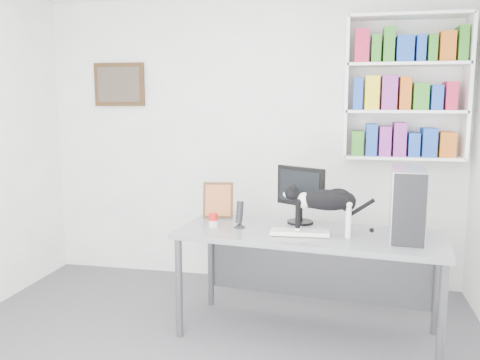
{
  "coord_description": "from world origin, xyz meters",
  "views": [
    {
      "loc": [
        0.9,
        -2.78,
        1.74
      ],
      "look_at": [
        0.01,
        1.53,
        1.05
      ],
      "focal_mm": 38.0,
      "sensor_mm": 36.0,
      "label": 1
    }
  ],
  "objects_px": {
    "cat": "(325,212)",
    "speaker": "(240,214)",
    "desk": "(308,284)",
    "keyboard": "(300,232)",
    "pc_tower": "(407,204)",
    "leaning_print": "(218,200)",
    "bookshelf": "(406,88)",
    "monitor": "(301,195)",
    "soup_can": "(213,220)"
  },
  "relations": [
    {
      "from": "pc_tower",
      "to": "speaker",
      "type": "height_order",
      "value": "pc_tower"
    },
    {
      "from": "bookshelf",
      "to": "speaker",
      "type": "relative_size",
      "value": 5.84
    },
    {
      "from": "leaning_print",
      "to": "pc_tower",
      "type": "bearing_deg",
      "value": -23.22
    },
    {
      "from": "cat",
      "to": "speaker",
      "type": "bearing_deg",
      "value": 169.04
    },
    {
      "from": "bookshelf",
      "to": "pc_tower",
      "type": "xyz_separation_m",
      "value": [
        -0.07,
        -1.06,
        -0.81
      ]
    },
    {
      "from": "keyboard",
      "to": "desk",
      "type": "bearing_deg",
      "value": 50.41
    },
    {
      "from": "desk",
      "to": "keyboard",
      "type": "bearing_deg",
      "value": -118.91
    },
    {
      "from": "bookshelf",
      "to": "monitor",
      "type": "height_order",
      "value": "bookshelf"
    },
    {
      "from": "keyboard",
      "to": "pc_tower",
      "type": "height_order",
      "value": "pc_tower"
    },
    {
      "from": "keyboard",
      "to": "leaning_print",
      "type": "distance_m",
      "value": 0.82
    },
    {
      "from": "leaning_print",
      "to": "soup_can",
      "type": "height_order",
      "value": "leaning_print"
    },
    {
      "from": "pc_tower",
      "to": "soup_can",
      "type": "relative_size",
      "value": 4.71
    },
    {
      "from": "speaker",
      "to": "soup_can",
      "type": "distance_m",
      "value": 0.21
    },
    {
      "from": "monitor",
      "to": "speaker",
      "type": "distance_m",
      "value": 0.51
    },
    {
      "from": "keyboard",
      "to": "pc_tower",
      "type": "xyz_separation_m",
      "value": [
        0.73,
        0.05,
        0.23
      ]
    },
    {
      "from": "bookshelf",
      "to": "speaker",
      "type": "xyz_separation_m",
      "value": [
        -1.25,
        -1.0,
        -0.95
      ]
    },
    {
      "from": "monitor",
      "to": "pc_tower",
      "type": "relative_size",
      "value": 0.92
    },
    {
      "from": "soup_can",
      "to": "monitor",
      "type": "bearing_deg",
      "value": 22.32
    },
    {
      "from": "bookshelf",
      "to": "leaning_print",
      "type": "bearing_deg",
      "value": -154.65
    },
    {
      "from": "speaker",
      "to": "pc_tower",
      "type": "bearing_deg",
      "value": 20.08
    },
    {
      "from": "monitor",
      "to": "cat",
      "type": "distance_m",
      "value": 0.4
    },
    {
      "from": "monitor",
      "to": "cat",
      "type": "height_order",
      "value": "monitor"
    },
    {
      "from": "speaker",
      "to": "leaning_print",
      "type": "height_order",
      "value": "leaning_print"
    },
    {
      "from": "desk",
      "to": "soup_can",
      "type": "height_order",
      "value": "soup_can"
    },
    {
      "from": "keyboard",
      "to": "bookshelf",
      "type": "bearing_deg",
      "value": 50.41
    },
    {
      "from": "desk",
      "to": "leaning_print",
      "type": "height_order",
      "value": "leaning_print"
    },
    {
      "from": "soup_can",
      "to": "bookshelf",
      "type": "bearing_deg",
      "value": 35.15
    },
    {
      "from": "desk",
      "to": "monitor",
      "type": "distance_m",
      "value": 0.68
    },
    {
      "from": "desk",
      "to": "pc_tower",
      "type": "xyz_separation_m",
      "value": [
        0.66,
        -0.04,
        0.64
      ]
    },
    {
      "from": "keyboard",
      "to": "cat",
      "type": "bearing_deg",
      "value": -3.79
    },
    {
      "from": "leaning_print",
      "to": "bookshelf",
      "type": "bearing_deg",
      "value": 15.92
    },
    {
      "from": "pc_tower",
      "to": "cat",
      "type": "relative_size",
      "value": 0.87
    },
    {
      "from": "pc_tower",
      "to": "speaker",
      "type": "bearing_deg",
      "value": -179.21
    },
    {
      "from": "pc_tower",
      "to": "desk",
      "type": "bearing_deg",
      "value": -179.66
    },
    {
      "from": "desk",
      "to": "soup_can",
      "type": "relative_size",
      "value": 18.36
    },
    {
      "from": "desk",
      "to": "pc_tower",
      "type": "relative_size",
      "value": 3.9
    },
    {
      "from": "pc_tower",
      "to": "leaning_print",
      "type": "relative_size",
      "value": 1.62
    },
    {
      "from": "bookshelf",
      "to": "desk",
      "type": "relative_size",
      "value": 0.65
    },
    {
      "from": "bookshelf",
      "to": "leaning_print",
      "type": "relative_size",
      "value": 4.11
    },
    {
      "from": "bookshelf",
      "to": "cat",
      "type": "relative_size",
      "value": 2.19
    },
    {
      "from": "bookshelf",
      "to": "desk",
      "type": "bearing_deg",
      "value": -125.64
    },
    {
      "from": "desk",
      "to": "monitor",
      "type": "bearing_deg",
      "value": 116.08
    },
    {
      "from": "speaker",
      "to": "leaning_print",
      "type": "relative_size",
      "value": 0.7
    },
    {
      "from": "bookshelf",
      "to": "desk",
      "type": "height_order",
      "value": "bookshelf"
    },
    {
      "from": "keyboard",
      "to": "pc_tower",
      "type": "bearing_deg",
      "value": -0.07
    },
    {
      "from": "desk",
      "to": "cat",
      "type": "xyz_separation_m",
      "value": [
        0.11,
        -0.09,
        0.57
      ]
    },
    {
      "from": "pc_tower",
      "to": "cat",
      "type": "height_order",
      "value": "pc_tower"
    },
    {
      "from": "desk",
      "to": "cat",
      "type": "bearing_deg",
      "value": -31.58
    },
    {
      "from": "keyboard",
      "to": "soup_can",
      "type": "relative_size",
      "value": 3.98
    },
    {
      "from": "desk",
      "to": "cat",
      "type": "distance_m",
      "value": 0.59
    }
  ]
}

